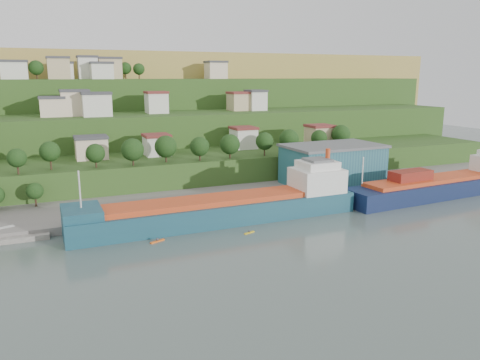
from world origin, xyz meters
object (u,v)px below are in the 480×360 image
cargo_ship_near (228,209)px  cargo_ship_far (443,187)px  warehouse (332,164)px  kayak_orange (157,241)px

cargo_ship_near → cargo_ship_far: size_ratio=1.13×
warehouse → kayak_orange: (-63.86, -26.85, -8.17)m
cargo_ship_far → kayak_orange: cargo_ship_far is taller
warehouse → cargo_ship_far: bearing=-38.2°
cargo_ship_near → cargo_ship_far: cargo_ship_near is taller
cargo_ship_far → warehouse: (-27.40, 20.13, 5.63)m
cargo_ship_near → cargo_ship_far: 71.05m
cargo_ship_far → kayak_orange: bearing=-179.6°
cargo_ship_far → kayak_orange: (-91.25, -6.72, -2.54)m
cargo_ship_near → kayak_orange: (-20.22, -8.25, -2.78)m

